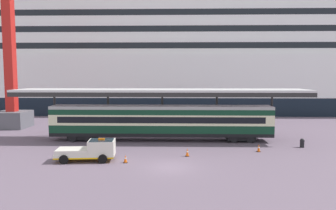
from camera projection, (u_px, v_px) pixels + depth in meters
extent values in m
plane|color=slate|center=(170.00, 167.00, 27.09)|extent=(400.00, 400.00, 0.00)
cube|color=black|center=(166.00, 102.00, 72.50)|extent=(149.64, 24.88, 3.43)
cube|color=white|center=(166.00, 76.00, 71.97)|extent=(149.64, 24.88, 7.99)
cube|color=white|center=(166.00, 51.00, 71.46)|extent=(137.67, 22.89, 3.12)
cube|color=black|center=(164.00, 45.00, 60.11)|extent=(131.68, 0.12, 1.12)
cube|color=white|center=(166.00, 36.00, 71.17)|extent=(132.16, 21.97, 3.12)
cube|color=black|center=(164.00, 29.00, 60.27)|extent=(126.42, 0.12, 1.12)
cube|color=white|center=(166.00, 22.00, 70.88)|extent=(126.66, 21.05, 3.12)
cube|color=black|center=(164.00, 12.00, 60.44)|extent=(121.15, 0.12, 1.12)
cube|color=white|center=(166.00, 7.00, 70.60)|extent=(121.15, 20.14, 3.12)
cube|color=silver|center=(161.00, 90.00, 38.11)|extent=(34.00, 5.33, 0.25)
cube|color=#282828|center=(160.00, 95.00, 35.59)|extent=(34.00, 0.20, 0.50)
cylinder|color=#282828|center=(55.00, 113.00, 41.01)|extent=(0.28, 0.28, 5.75)
cylinder|color=#282828|center=(108.00, 113.00, 40.83)|extent=(0.28, 0.28, 5.75)
cylinder|color=#282828|center=(162.00, 113.00, 40.64)|extent=(0.28, 0.28, 5.75)
cylinder|color=#282828|center=(217.00, 114.00, 40.46)|extent=(0.28, 0.28, 5.75)
cylinder|color=#282828|center=(272.00, 114.00, 40.27)|extent=(0.28, 0.28, 5.75)
cube|color=black|center=(161.00, 133.00, 38.07)|extent=(25.56, 2.80, 0.40)
cube|color=#0F3823|center=(161.00, 128.00, 38.01)|extent=(25.56, 2.80, 0.90)
cube|color=beige|center=(161.00, 119.00, 37.92)|extent=(25.56, 2.80, 1.20)
cube|color=black|center=(161.00, 120.00, 36.55)|extent=(23.51, 0.08, 0.72)
cube|color=#0F3823|center=(161.00, 111.00, 37.83)|extent=(25.56, 2.80, 0.60)
cube|color=#ACACAC|center=(161.00, 107.00, 37.79)|extent=(25.56, 2.69, 0.36)
cube|color=black|center=(84.00, 136.00, 38.36)|extent=(3.20, 2.35, 0.50)
cylinder|color=black|center=(73.00, 138.00, 37.22)|extent=(0.84, 0.12, 0.84)
cylinder|color=black|center=(88.00, 139.00, 37.17)|extent=(0.84, 0.12, 0.84)
cube|color=black|center=(240.00, 137.00, 37.86)|extent=(3.20, 2.35, 0.50)
cylinder|color=black|center=(234.00, 139.00, 36.72)|extent=(0.84, 0.12, 0.84)
cylinder|color=black|center=(250.00, 139.00, 36.67)|extent=(0.84, 0.12, 0.84)
cube|color=silver|center=(85.00, 154.00, 29.08)|extent=(5.36, 2.46, 0.36)
cube|color=#F2B20C|center=(86.00, 156.00, 29.10)|extent=(5.36, 2.48, 0.12)
cube|color=silver|center=(102.00, 146.00, 29.11)|extent=(2.45, 2.12, 1.10)
cube|color=#19232D|center=(102.00, 142.00, 29.08)|extent=(2.24, 2.02, 0.44)
cube|color=orange|center=(102.00, 139.00, 29.05)|extent=(0.58, 0.25, 0.16)
cube|color=silver|center=(74.00, 151.00, 28.98)|extent=(3.07, 2.18, 0.36)
cylinder|color=black|center=(106.00, 153.00, 30.20)|extent=(0.82, 0.32, 0.80)
cylinder|color=black|center=(103.00, 159.00, 28.21)|extent=(0.82, 0.32, 0.80)
cylinder|color=black|center=(69.00, 154.00, 29.99)|extent=(0.82, 0.32, 0.80)
cylinder|color=black|center=(64.00, 160.00, 28.00)|extent=(0.82, 0.32, 0.80)
cube|color=black|center=(259.00, 152.00, 32.53)|extent=(0.36, 0.36, 0.04)
cone|color=#EA590F|center=(259.00, 148.00, 32.50)|extent=(0.30, 0.30, 0.73)
cylinder|color=white|center=(259.00, 147.00, 32.49)|extent=(0.17, 0.17, 0.10)
cube|color=black|center=(187.00, 156.00, 30.72)|extent=(0.36, 0.36, 0.04)
cone|color=#EA590F|center=(187.00, 152.00, 30.68)|extent=(0.30, 0.30, 0.74)
cylinder|color=white|center=(187.00, 152.00, 30.68)|extent=(0.17, 0.17, 0.10)
cube|color=black|center=(125.00, 162.00, 28.47)|extent=(0.36, 0.36, 0.04)
cone|color=#EA590F|center=(125.00, 159.00, 28.43)|extent=(0.30, 0.30, 0.67)
cylinder|color=white|center=(125.00, 158.00, 28.43)|extent=(0.17, 0.17, 0.09)
cube|color=#595960|center=(13.00, 119.00, 47.34)|extent=(4.40, 4.40, 2.40)
cylinder|color=black|center=(302.00, 144.00, 34.46)|extent=(0.44, 0.44, 0.70)
sphere|color=black|center=(302.00, 141.00, 34.42)|extent=(0.48, 0.48, 0.48)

